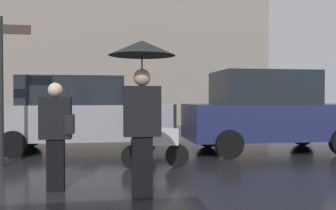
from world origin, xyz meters
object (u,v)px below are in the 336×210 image
pedestrian_with_umbrella (142,82)px  pedestrian_with_bag (57,130)px  parked_car_left (268,111)px  parked_scooter (153,140)px  street_signpost (2,76)px  parked_car_right (80,113)px

pedestrian_with_umbrella → pedestrian_with_bag: (-1.21, 0.57, -0.68)m
pedestrian_with_umbrella → parked_car_left: pedestrian_with_umbrella is taller
parked_scooter → street_signpost: bearing=155.6°
pedestrian_with_bag → parked_scooter: size_ratio=1.20×
pedestrian_with_bag → parked_scooter: bearing=179.7°
parked_car_left → parked_car_right: parked_car_left is taller
parked_car_left → pedestrian_with_bag: bearing=-129.1°
parked_scooter → pedestrian_with_bag: bearing=-149.8°
parked_car_left → parked_car_right: (-4.73, 0.86, -0.06)m
pedestrian_with_umbrella → parked_car_left: (3.52, 3.83, -0.56)m
pedestrian_with_umbrella → parked_car_left: 5.23m
parked_car_right → street_signpost: street_signpost is taller
parked_car_right → pedestrian_with_umbrella: bearing=91.6°
pedestrian_with_umbrella → parked_car_right: pedestrian_with_umbrella is taller
parked_car_left → pedestrian_with_umbrella: bearing=-116.3°
parked_car_left → street_signpost: size_ratio=1.45×
pedestrian_with_umbrella → pedestrian_with_bag: size_ratio=1.35×
pedestrian_with_bag → parked_car_right: bearing=-133.2°
pedestrian_with_umbrella → street_signpost: bearing=-42.9°
parked_scooter → parked_car_right: bearing=108.3°
pedestrian_with_bag → pedestrian_with_umbrella: bearing=111.3°
parked_scooter → parked_car_right: (-1.59, 2.63, 0.41)m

